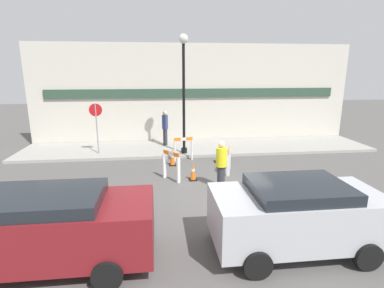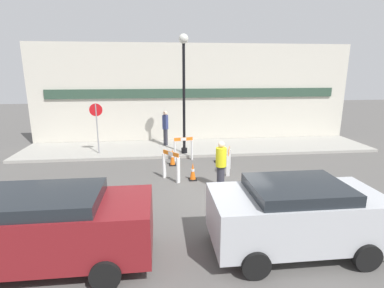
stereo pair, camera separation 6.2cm
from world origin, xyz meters
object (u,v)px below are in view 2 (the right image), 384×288
streetlamp_post (184,79)px  person_pedestrian (165,127)px  parked_car_0 (40,225)px  stop_sign (97,120)px  parked_car_1 (295,212)px  person_worker (221,163)px

streetlamp_post → person_pedestrian: size_ratio=2.98×
person_pedestrian → parked_car_0: bearing=66.7°
stop_sign → streetlamp_post: bearing=169.4°
parked_car_0 → streetlamp_post: bearing=65.6°
stop_sign → parked_car_0: 8.54m
streetlamp_post → parked_car_1: size_ratio=1.44×
stop_sign → parked_car_1: 10.41m
streetlamp_post → parked_car_0: streetlamp_post is taller
parked_car_1 → parked_car_0: bearing=-180.0°
person_pedestrian → streetlamp_post: bearing=110.4°
streetlamp_post → person_worker: bearing=-77.8°
parked_car_1 → stop_sign: bearing=125.1°
streetlamp_post → stop_sign: streetlamp_post is taller
streetlamp_post → stop_sign: size_ratio=2.28×
streetlamp_post → person_worker: (0.92, -4.26, -2.76)m
person_worker → person_pedestrian: bearing=-3.3°
parked_car_0 → stop_sign: bearing=92.9°
stop_sign → parked_car_0: stop_sign is taller
person_pedestrian → parked_car_0: person_pedestrian is taller
person_pedestrian → parked_car_1: size_ratio=0.48×
person_worker → person_pedestrian: size_ratio=0.92×
parked_car_0 → person_pedestrian: bearing=73.9°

